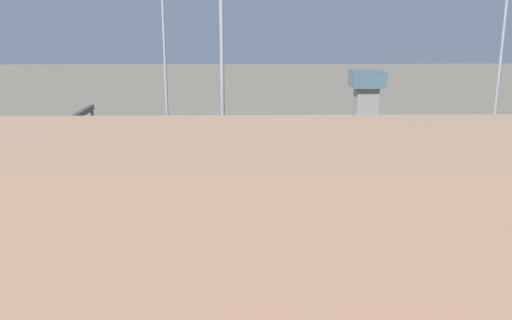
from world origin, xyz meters
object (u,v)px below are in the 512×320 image
object	(u,v)px
train_on_track_2	(262,166)
light_mast_0	(503,35)
train_on_track_1	(270,153)
light_mast_1	(222,63)
signal_gantry	(69,128)
train_on_track_4	(473,184)
control_tower	(366,99)
maintenance_shed	(269,209)
light_mast_2	(164,37)

from	to	relation	value
train_on_track_2	light_mast_0	xyz separation A→B (m)	(-38.29, -13.63, 17.33)
train_on_track_1	light_mast_1	size ratio (longest dim) A/B	3.53
train_on_track_2	light_mast_0	distance (m)	44.19
signal_gantry	light_mast_1	bearing A→B (deg)	148.43
train_on_track_4	signal_gantry	world-z (taller)	signal_gantry
train_on_track_2	control_tower	xyz separation A→B (m)	(-20.15, -27.40, 5.41)
train_on_track_1	light_mast_0	xyz separation A→B (m)	(-36.82, -8.63, 16.73)
train_on_track_4	train_on_track_1	world-z (taller)	same
train_on_track_4	control_tower	xyz separation A→B (m)	(5.66, -37.40, 5.27)
light_mast_1	maintenance_shed	world-z (taller)	light_mast_1
train_on_track_2	train_on_track_4	bearing A→B (deg)	158.82
train_on_track_2	maintenance_shed	bearing A→B (deg)	89.50
train_on_track_1	maintenance_shed	world-z (taller)	maintenance_shed
maintenance_shed	control_tower	size ratio (longest dim) A/B	4.46
train_on_track_2	light_mast_1	distance (m)	20.77
train_on_track_1	control_tower	distance (m)	29.56
train_on_track_2	light_mast_2	bearing A→B (deg)	-41.02
light_mast_2	signal_gantry	bearing A→B (deg)	47.40
train_on_track_2	train_on_track_1	distance (m)	5.25
signal_gantry	train_on_track_1	bearing A→B (deg)	-169.81
train_on_track_2	signal_gantry	bearing A→B (deg)	0.00
signal_gantry	light_mast_0	bearing A→B (deg)	-168.09
light_mast_1	light_mast_2	world-z (taller)	light_mast_2
train_on_track_2	light_mast_2	distance (m)	25.88
train_on_track_4	control_tower	world-z (taller)	control_tower
train_on_track_1	light_mast_0	size ratio (longest dim) A/B	3.09
light_mast_0	signal_gantry	xyz separation A→B (m)	(64.63, 13.63, -11.92)
light_mast_0	train_on_track_2	bearing A→B (deg)	19.60
light_mast_2	control_tower	distance (m)	39.53
train_on_track_1	control_tower	world-z (taller)	control_tower
train_on_track_2	light_mast_1	xyz separation A→B (m)	(4.76, 13.26, 15.26)
light_mast_0	light_mast_2	world-z (taller)	light_mast_0
light_mast_0	light_mast_2	bearing A→B (deg)	0.98
train_on_track_1	light_mast_2	size ratio (longest dim) A/B	3.13
light_mast_2	train_on_track_4	bearing A→B (deg)	150.67
train_on_track_2	train_on_track_4	world-z (taller)	train_on_track_4
train_on_track_1	maintenance_shed	bearing A→B (deg)	87.18
train_on_track_2	light_mast_1	bearing A→B (deg)	70.25
light_mast_0	light_mast_1	world-z (taller)	light_mast_0
train_on_track_1	light_mast_2	xyz separation A→B (m)	(16.11, -7.73, 16.53)
signal_gantry	maintenance_shed	world-z (taller)	maintenance_shed
train_on_track_2	light_mast_2	size ratio (longest dim) A/B	3.13
light_mast_1	light_mast_0	bearing A→B (deg)	-148.01
train_on_track_4	signal_gantry	distance (m)	53.36
light_mast_1	signal_gantry	world-z (taller)	light_mast_1
train_on_track_4	signal_gantry	xyz separation A→B (m)	(52.15, -10.00, 5.26)
light_mast_1	light_mast_2	xyz separation A→B (m)	(9.87, -25.99, 1.87)
control_tower	train_on_track_2	bearing A→B (deg)	53.67
light_mast_0	train_on_track_4	bearing A→B (deg)	62.16
control_tower	light_mast_0	bearing A→B (deg)	142.80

